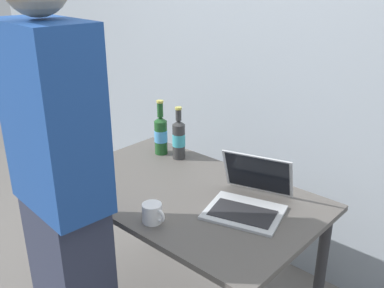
{
  "coord_description": "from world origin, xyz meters",
  "views": [
    {
      "loc": [
        1.22,
        -1.31,
        1.7
      ],
      "look_at": [
        0.04,
        0.0,
        0.99
      ],
      "focal_mm": 40.06,
      "sensor_mm": 36.0,
      "label": 1
    }
  ],
  "objects_px": {
    "laptop": "(249,197)",
    "beer_bottle_green": "(161,134)",
    "person_figure": "(62,196)",
    "beer_bottle_brown": "(179,138)",
    "coffee_mug": "(153,213)"
  },
  "relations": [
    {
      "from": "laptop",
      "to": "coffee_mug",
      "type": "height_order",
      "value": "laptop"
    },
    {
      "from": "person_figure",
      "to": "coffee_mug",
      "type": "distance_m",
      "value": 0.37
    },
    {
      "from": "beer_bottle_green",
      "to": "coffee_mug",
      "type": "bearing_deg",
      "value": -46.96
    },
    {
      "from": "laptop",
      "to": "beer_bottle_green",
      "type": "height_order",
      "value": "beer_bottle_green"
    },
    {
      "from": "beer_bottle_brown",
      "to": "person_figure",
      "type": "bearing_deg",
      "value": -75.62
    },
    {
      "from": "laptop",
      "to": "beer_bottle_green",
      "type": "xyz_separation_m",
      "value": [
        -0.72,
        0.16,
        0.07
      ]
    },
    {
      "from": "laptop",
      "to": "beer_bottle_brown",
      "type": "xyz_separation_m",
      "value": [
        -0.6,
        0.18,
        0.07
      ]
    },
    {
      "from": "laptop",
      "to": "beer_bottle_brown",
      "type": "height_order",
      "value": "beer_bottle_brown"
    },
    {
      "from": "beer_bottle_green",
      "to": "coffee_mug",
      "type": "xyz_separation_m",
      "value": [
        0.49,
        -0.53,
        -0.08
      ]
    },
    {
      "from": "beer_bottle_green",
      "to": "coffee_mug",
      "type": "height_order",
      "value": "beer_bottle_green"
    },
    {
      "from": "coffee_mug",
      "to": "person_figure",
      "type": "bearing_deg",
      "value": -116.72
    },
    {
      "from": "beer_bottle_brown",
      "to": "coffee_mug",
      "type": "distance_m",
      "value": 0.66
    },
    {
      "from": "laptop",
      "to": "beer_bottle_green",
      "type": "relative_size",
      "value": 1.35
    },
    {
      "from": "beer_bottle_green",
      "to": "person_figure",
      "type": "distance_m",
      "value": 0.9
    },
    {
      "from": "person_figure",
      "to": "laptop",
      "type": "bearing_deg",
      "value": 60.56
    }
  ]
}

